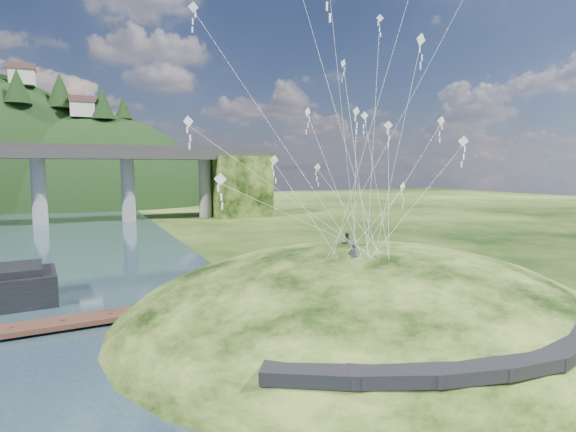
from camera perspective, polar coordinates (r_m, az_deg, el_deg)
name	(u,v)px	position (r m, az deg, el deg)	size (l,w,h in m)	color
ground	(270,345)	(27.85, -2.32, -16.10)	(320.00, 320.00, 0.00)	black
grass_hill	(362,337)	(33.64, 9.41, -14.91)	(36.00, 32.00, 13.00)	black
footpath	(498,350)	(23.90, 25.15, -15.17)	(22.29, 5.84, 0.83)	black
wooden_dock	(110,316)	(33.77, -21.62, -11.73)	(13.59, 2.79, 0.96)	#382017
kite_flyers	(349,236)	(31.74, 7.75, -2.55)	(3.20, 5.23, 1.85)	#262933
kite_swarm	(347,88)	(35.26, 7.49, 15.78)	(19.81, 16.99, 17.27)	white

